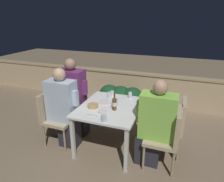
# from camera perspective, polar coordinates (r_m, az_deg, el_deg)

# --- Properties ---
(ground_plane) EXTENTS (16.00, 16.00, 0.00)m
(ground_plane) POSITION_cam_1_polar(r_m,az_deg,el_deg) (3.38, -0.47, -15.24)
(ground_plane) COLOR #847056
(parapet_wall) EXTENTS (9.00, 0.18, 0.76)m
(parapet_wall) POSITION_cam_1_polar(r_m,az_deg,el_deg) (4.77, 7.14, 0.93)
(parapet_wall) COLOR tan
(parapet_wall) RESTS_ON ground_plane
(dining_table) EXTENTS (0.90, 1.04, 0.70)m
(dining_table) POSITION_cam_1_polar(r_m,az_deg,el_deg) (3.06, -0.50, -5.80)
(dining_table) COLOR white
(dining_table) RESTS_ON ground_plane
(planter_hedge) EXTENTS (0.91, 0.47, 0.65)m
(planter_hedge) POSITION_cam_1_polar(r_m,az_deg,el_deg) (4.13, 2.44, -2.47)
(planter_hedge) COLOR brown
(planter_hedge) RESTS_ON ground_plane
(chair_left_near) EXTENTS (0.45, 0.44, 0.87)m
(chair_left_near) POSITION_cam_1_polar(r_m,az_deg,el_deg) (3.35, -16.26, -6.12)
(chair_left_near) COLOR tan
(chair_left_near) RESTS_ON ground_plane
(person_blue_shirt) EXTENTS (0.50, 0.26, 1.28)m
(person_blue_shirt) POSITION_cam_1_polar(r_m,az_deg,el_deg) (3.19, -13.56, -4.87)
(person_blue_shirt) COLOR #282833
(person_blue_shirt) RESTS_ON ground_plane
(chair_left_far) EXTENTS (0.45, 0.44, 0.87)m
(chair_left_far) POSITION_cam_1_polar(r_m,az_deg,el_deg) (3.63, -13.38, -3.66)
(chair_left_far) COLOR tan
(chair_left_far) RESTS_ON ground_plane
(person_purple_stripe) EXTENTS (0.51, 0.26, 1.35)m
(person_purple_stripe) POSITION_cam_1_polar(r_m,az_deg,el_deg) (3.48, -10.86, -1.85)
(person_purple_stripe) COLOR #282833
(person_purple_stripe) RESTS_ON ground_plane
(chair_right_near) EXTENTS (0.45, 0.44, 0.87)m
(chair_right_near) POSITION_cam_1_polar(r_m,az_deg,el_deg) (2.81, 16.03, -11.68)
(chair_right_near) COLOR tan
(chair_right_near) RESTS_ON ground_plane
(person_green_blouse) EXTENTS (0.52, 0.26, 1.25)m
(person_green_blouse) POSITION_cam_1_polar(r_m,az_deg,el_deg) (2.77, 12.08, -9.36)
(person_green_blouse) COLOR #282833
(person_green_blouse) RESTS_ON ground_plane
(chair_right_far) EXTENTS (0.45, 0.44, 0.87)m
(chair_right_far) POSITION_cam_1_polar(r_m,az_deg,el_deg) (3.11, 17.51, -8.50)
(chair_right_far) COLOR tan
(chair_right_far) RESTS_ON ground_plane
(beer_bottle) EXTENTS (0.07, 0.07, 0.27)m
(beer_bottle) POSITION_cam_1_polar(r_m,az_deg,el_deg) (2.88, 0.70, -3.50)
(beer_bottle) COLOR brown
(beer_bottle) RESTS_ON dining_table
(plate_0) EXTENTS (0.24, 0.24, 0.01)m
(plate_0) POSITION_cam_1_polar(r_m,az_deg,el_deg) (3.17, -1.74, -3.07)
(plate_0) COLOR silver
(plate_0) RESTS_ON dining_table
(bowl_0) EXTENTS (0.12, 0.12, 0.04)m
(bowl_0) POSITION_cam_1_polar(r_m,az_deg,el_deg) (2.83, -2.76, -5.80)
(bowl_0) COLOR silver
(bowl_0) RESTS_ON dining_table
(bowl_1) EXTENTS (0.17, 0.17, 0.05)m
(bowl_1) POSITION_cam_1_polar(r_m,az_deg,el_deg) (3.00, -5.50, -4.14)
(bowl_1) COLOR tan
(bowl_1) RESTS_ON dining_table
(glass_cup_0) EXTENTS (0.06, 0.06, 0.08)m
(glass_cup_0) POSITION_cam_1_polar(r_m,az_deg,el_deg) (3.43, 0.08, -0.60)
(glass_cup_0) COLOR silver
(glass_cup_0) RESTS_ON dining_table
(glass_cup_1) EXTENTS (0.07, 0.07, 0.12)m
(glass_cup_1) POSITION_cam_1_polar(r_m,az_deg,el_deg) (3.00, 1.13, -3.37)
(glass_cup_1) COLOR silver
(glass_cup_1) RESTS_ON dining_table
(glass_cup_2) EXTENTS (0.07, 0.07, 0.10)m
(glass_cup_2) POSITION_cam_1_polar(r_m,az_deg,el_deg) (3.30, -0.74, -1.19)
(glass_cup_2) COLOR silver
(glass_cup_2) RESTS_ON dining_table
(glass_cup_3) EXTENTS (0.06, 0.06, 0.10)m
(glass_cup_3) POSITION_cam_1_polar(r_m,az_deg,el_deg) (3.32, 5.20, -1.19)
(glass_cup_3) COLOR silver
(glass_cup_3) RESTS_ON dining_table
(glass_cup_4) EXTENTS (0.07, 0.07, 0.10)m
(glass_cup_4) POSITION_cam_1_polar(r_m,az_deg,el_deg) (2.59, -2.32, -7.68)
(glass_cup_4) COLOR silver
(glass_cup_4) RESTS_ON dining_table
(fork_0) EXTENTS (0.17, 0.02, 0.01)m
(fork_0) POSITION_cam_1_polar(r_m,az_deg,el_deg) (2.77, -5.81, -6.91)
(fork_0) COLOR silver
(fork_0) RESTS_ON dining_table
(potted_plant) EXTENTS (0.29, 0.29, 0.69)m
(potted_plant) POSITION_cam_1_polar(r_m,az_deg,el_deg) (4.34, -10.82, -0.78)
(potted_plant) COLOR #9E5638
(potted_plant) RESTS_ON ground_plane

